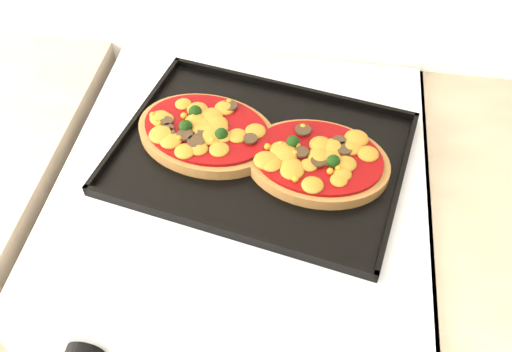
% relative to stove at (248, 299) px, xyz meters
% --- Properties ---
extents(stove, '(0.60, 0.60, 0.91)m').
position_rel_stove_xyz_m(stove, '(0.00, 0.00, 0.00)').
color(stove, silver).
rests_on(stove, floor).
extents(baking_tray, '(0.52, 0.42, 0.02)m').
position_rel_stove_xyz_m(baking_tray, '(0.02, 0.02, 0.47)').
color(baking_tray, black).
rests_on(baking_tray, stove).
extents(pizza_left, '(0.27, 0.22, 0.03)m').
position_rel_stove_xyz_m(pizza_left, '(-0.07, 0.04, 0.48)').
color(pizza_left, '#985D34').
rests_on(pizza_left, baking_tray).
extents(pizza_right, '(0.25, 0.20, 0.03)m').
position_rel_stove_xyz_m(pizza_right, '(0.12, 0.00, 0.48)').
color(pizza_right, '#985D34').
rests_on(pizza_right, baking_tray).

